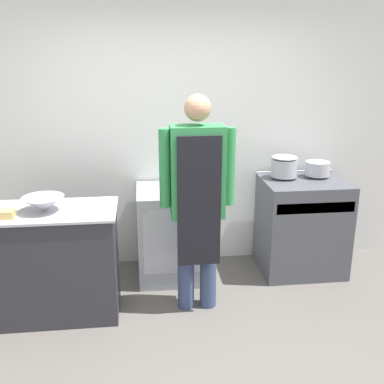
{
  "coord_description": "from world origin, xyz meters",
  "views": [
    {
      "loc": [
        -0.35,
        -2.57,
        2.12
      ],
      "look_at": [
        0.06,
        0.99,
        1.0
      ],
      "focal_mm": 42.0,
      "sensor_mm": 36.0,
      "label": 1
    }
  ],
  "objects_px": {
    "stock_pot": "(284,166)",
    "stove": "(302,226)",
    "sauce_pot": "(317,168)",
    "plastic_tub": "(7,214)",
    "person_cook": "(197,193)",
    "mixing_bowl": "(43,204)",
    "fridge_unit": "(171,233)"
  },
  "relations": [
    {
      "from": "stove",
      "to": "fridge_unit",
      "type": "bearing_deg",
      "value": 178.69
    },
    {
      "from": "stock_pot",
      "to": "plastic_tub",
      "type": "bearing_deg",
      "value": -162.27
    },
    {
      "from": "mixing_bowl",
      "to": "plastic_tub",
      "type": "bearing_deg",
      "value": -156.35
    },
    {
      "from": "plastic_tub",
      "to": "sauce_pot",
      "type": "height_order",
      "value": "sauce_pot"
    },
    {
      "from": "stove",
      "to": "stock_pot",
      "type": "bearing_deg",
      "value": 147.85
    },
    {
      "from": "fridge_unit",
      "to": "plastic_tub",
      "type": "height_order",
      "value": "plastic_tub"
    },
    {
      "from": "stove",
      "to": "sauce_pot",
      "type": "distance_m",
      "value": 0.59
    },
    {
      "from": "mixing_bowl",
      "to": "stove",
      "type": "bearing_deg",
      "value": 13.16
    },
    {
      "from": "stove",
      "to": "stock_pot",
      "type": "xyz_separation_m",
      "value": [
        -0.18,
        0.11,
        0.59
      ]
    },
    {
      "from": "stove",
      "to": "person_cook",
      "type": "relative_size",
      "value": 0.53
    },
    {
      "from": "fridge_unit",
      "to": "stock_pot",
      "type": "distance_m",
      "value": 1.28
    },
    {
      "from": "mixing_bowl",
      "to": "sauce_pot",
      "type": "bearing_deg",
      "value": 14.8
    },
    {
      "from": "stove",
      "to": "stock_pot",
      "type": "height_order",
      "value": "stock_pot"
    },
    {
      "from": "mixing_bowl",
      "to": "fridge_unit",
      "type": "bearing_deg",
      "value": 28.96
    },
    {
      "from": "stock_pot",
      "to": "stove",
      "type": "bearing_deg",
      "value": -32.15
    },
    {
      "from": "person_cook",
      "to": "stock_pot",
      "type": "distance_m",
      "value": 1.17
    },
    {
      "from": "person_cook",
      "to": "sauce_pot",
      "type": "relative_size",
      "value": 7.67
    },
    {
      "from": "person_cook",
      "to": "fridge_unit",
      "type": "bearing_deg",
      "value": 106.06
    },
    {
      "from": "mixing_bowl",
      "to": "plastic_tub",
      "type": "xyz_separation_m",
      "value": [
        -0.25,
        -0.11,
        -0.03
      ]
    },
    {
      "from": "person_cook",
      "to": "stove",
      "type": "bearing_deg",
      "value": 27.34
    },
    {
      "from": "person_cook",
      "to": "stock_pot",
      "type": "bearing_deg",
      "value": 36.36
    },
    {
      "from": "stove",
      "to": "mixing_bowl",
      "type": "distance_m",
      "value": 2.45
    },
    {
      "from": "plastic_tub",
      "to": "stock_pot",
      "type": "relative_size",
      "value": 0.46
    },
    {
      "from": "stock_pot",
      "to": "sauce_pot",
      "type": "height_order",
      "value": "stock_pot"
    },
    {
      "from": "fridge_unit",
      "to": "mixing_bowl",
      "type": "height_order",
      "value": "mixing_bowl"
    },
    {
      "from": "stove",
      "to": "fridge_unit",
      "type": "xyz_separation_m",
      "value": [
        -1.3,
        0.03,
        -0.03
      ]
    },
    {
      "from": "stove",
      "to": "fridge_unit",
      "type": "relative_size",
      "value": 1.08
    },
    {
      "from": "stove",
      "to": "sauce_pot",
      "type": "xyz_separation_m",
      "value": [
        0.16,
        0.11,
        0.55
      ]
    },
    {
      "from": "mixing_bowl",
      "to": "sauce_pot",
      "type": "distance_m",
      "value": 2.58
    },
    {
      "from": "person_cook",
      "to": "mixing_bowl",
      "type": "relative_size",
      "value": 5.51
    },
    {
      "from": "sauce_pot",
      "to": "fridge_unit",
      "type": "bearing_deg",
      "value": -176.72
    },
    {
      "from": "stove",
      "to": "plastic_tub",
      "type": "relative_size",
      "value": 8.16
    }
  ]
}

